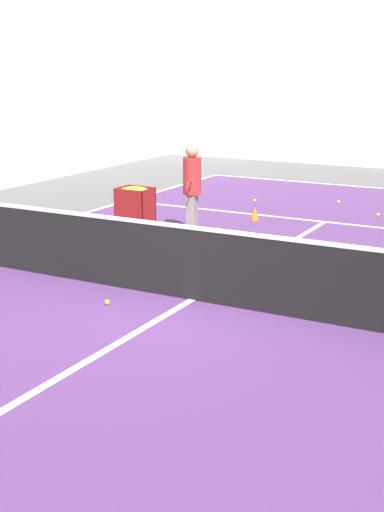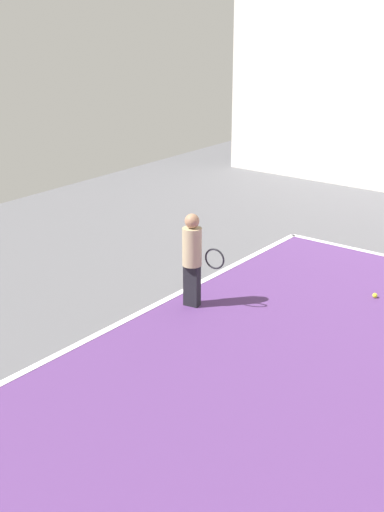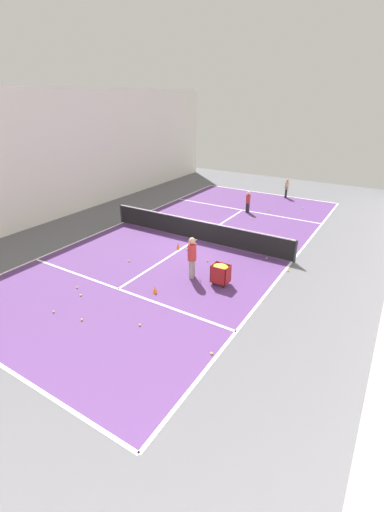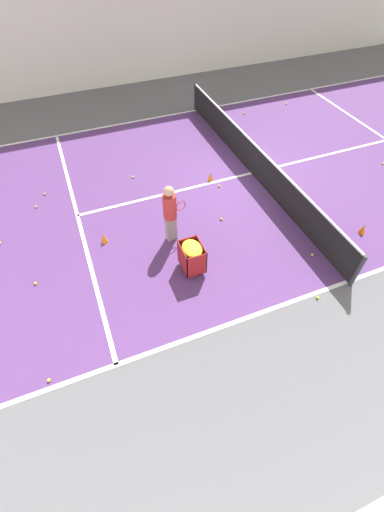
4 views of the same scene
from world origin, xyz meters
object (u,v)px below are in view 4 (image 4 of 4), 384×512
(tennis_net, at_px, (254,159))
(ball_cart, at_px, (192,253))
(coach_at_net, at_px, (170,211))
(training_cone_1, at_px, (211,176))
(training_cone_0, at_px, (363,229))

(tennis_net, relative_size, ball_cart, 12.11)
(coach_at_net, height_order, training_cone_1, coach_at_net)
(coach_at_net, distance_m, training_cone_0, 5.20)
(tennis_net, distance_m, ball_cart, 4.48)
(coach_at_net, xyz_separation_m, training_cone_1, (2.00, -2.00, -0.82))
(tennis_net, height_order, training_cone_1, tennis_net)
(tennis_net, height_order, coach_at_net, coach_at_net)
(ball_cart, height_order, training_cone_0, ball_cart)
(tennis_net, bearing_deg, ball_cart, 132.70)
(coach_at_net, relative_size, training_cone_1, 5.82)
(coach_at_net, height_order, ball_cart, coach_at_net)
(training_cone_1, bearing_deg, training_cone_0, -142.48)
(coach_at_net, bearing_deg, training_cone_0, -31.12)
(tennis_net, relative_size, coach_at_net, 5.86)
(training_cone_0, bearing_deg, ball_cart, 83.84)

